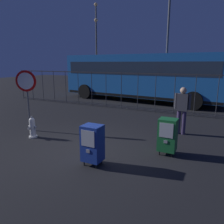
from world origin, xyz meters
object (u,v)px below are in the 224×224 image
(newspaper_box_secondary, at_px, (168,135))
(street_light_near_left, at_px, (96,41))
(bus_near, at_px, (141,75))
(bus_far, at_px, (146,72))
(street_light_near_right, at_px, (168,37))
(pedestrian, at_px, (182,108))
(stop_sign, at_px, (27,88))
(street_light_far_left, at_px, (96,49))
(newspaper_box_primary, at_px, (92,143))
(fire_hydrant, at_px, (32,127))

(newspaper_box_secondary, relative_size, street_light_near_left, 0.13)
(bus_near, xyz_separation_m, bus_far, (-1.22, 4.70, 0.00))
(street_light_near_right, bearing_deg, bus_far, 126.18)
(pedestrian, distance_m, bus_near, 7.10)
(street_light_near_left, height_order, street_light_near_right, street_light_near_left)
(newspaper_box_secondary, height_order, street_light_near_left, street_light_near_left)
(stop_sign, xyz_separation_m, pedestrian, (5.12, 2.14, -0.65))
(street_light_near_left, relative_size, street_light_far_left, 1.23)
(newspaper_box_primary, xyz_separation_m, street_light_near_right, (-0.80, 10.65, 3.56))
(bus_near, relative_size, street_light_near_right, 1.49)
(pedestrian, relative_size, street_light_near_left, 0.21)
(bus_far, relative_size, street_light_far_left, 1.66)
(street_light_near_left, bearing_deg, bus_far, -3.40)
(newspaper_box_primary, bearing_deg, street_light_far_left, 120.38)
(bus_near, bearing_deg, street_light_near_left, 146.43)
(pedestrian, height_order, street_light_far_left, street_light_far_left)
(fire_hydrant, bearing_deg, pedestrian, 31.06)
(fire_hydrant, distance_m, street_light_near_right, 10.74)
(fire_hydrant, distance_m, street_light_far_left, 14.64)
(newspaper_box_primary, xyz_separation_m, bus_near, (-2.18, 9.50, 1.14))
(newspaper_box_secondary, distance_m, street_light_far_left, 16.20)
(newspaper_box_secondary, bearing_deg, pedestrian, 89.37)
(newspaper_box_primary, relative_size, stop_sign, 0.46)
(stop_sign, height_order, street_light_near_right, street_light_near_right)
(fire_hydrant, relative_size, newspaper_box_primary, 0.73)
(pedestrian, xyz_separation_m, street_light_far_left, (-9.74, 10.54, 2.82))
(bus_far, relative_size, street_light_near_right, 1.50)
(newspaper_box_secondary, height_order, bus_far, bus_far)
(newspaper_box_primary, distance_m, street_light_near_left, 17.27)
(fire_hydrant, relative_size, street_light_far_left, 0.12)
(street_light_far_left, bearing_deg, street_light_near_right, -24.46)
(newspaper_box_primary, relative_size, street_light_near_left, 0.13)
(bus_near, height_order, street_light_near_left, street_light_near_left)
(newspaper_box_primary, bearing_deg, stop_sign, 159.53)
(street_light_near_right, bearing_deg, newspaper_box_primary, -85.72)
(bus_near, bearing_deg, pedestrian, -53.67)
(fire_hydrant, distance_m, stop_sign, 1.53)
(street_light_near_right, bearing_deg, stop_sign, -106.80)
(fire_hydrant, distance_m, bus_far, 13.46)
(bus_far, height_order, street_light_far_left, street_light_far_left)
(bus_near, bearing_deg, street_light_far_left, 147.97)
(street_light_near_right, relative_size, street_light_far_left, 1.11)
(stop_sign, relative_size, bus_near, 0.21)
(street_light_near_left, bearing_deg, newspaper_box_secondary, -52.52)
(newspaper_box_primary, xyz_separation_m, street_light_near_left, (-8.50, 14.51, 3.95))
(fire_hydrant, height_order, pedestrian, pedestrian)
(bus_near, bearing_deg, street_light_near_right, 44.52)
(newspaper_box_primary, distance_m, bus_far, 14.65)
(pedestrian, distance_m, street_light_far_left, 14.63)
(bus_near, bearing_deg, stop_sign, -95.15)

